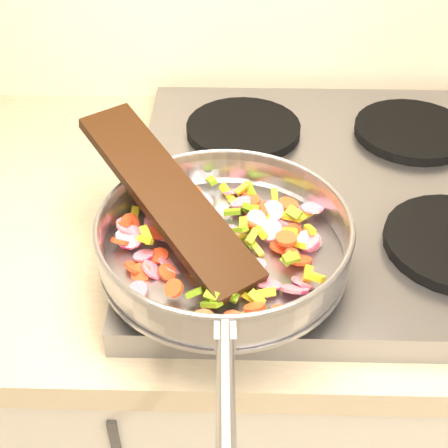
{
  "coord_description": "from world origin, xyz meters",
  "views": [
    {
      "loc": [
        -0.85,
        0.91,
        1.49
      ],
      "look_at": [
        -0.86,
        1.48,
        1.01
      ],
      "focal_mm": 50.0,
      "sensor_mm": 36.0,
      "label": 1
    }
  ],
  "objects": [
    {
      "name": "grate_br",
      "position": [
        -0.56,
        1.81,
        0.95
      ],
      "size": [
        0.19,
        0.19,
        0.02
      ],
      "primitive_type": "cylinder",
      "color": "black",
      "rests_on": "cooktop"
    },
    {
      "name": "grate_bl",
      "position": [
        -0.84,
        1.81,
        0.95
      ],
      "size": [
        0.19,
        0.19,
        0.02
      ],
      "primitive_type": "cylinder",
      "color": "black",
      "rests_on": "cooktop"
    },
    {
      "name": "vegetable_heap",
      "position": [
        -0.87,
        1.49,
        0.97
      ],
      "size": [
        0.28,
        0.28,
        0.05
      ],
      "color": "#FF4620",
      "rests_on": "saute_pan"
    },
    {
      "name": "cooktop",
      "position": [
        -0.7,
        1.67,
        0.92
      ],
      "size": [
        0.6,
        0.6,
        0.04
      ],
      "primitive_type": "cube",
      "color": "#939399",
      "rests_on": "counter_top"
    },
    {
      "name": "wooden_spatula",
      "position": [
        -0.94,
        1.52,
        1.02
      ],
      "size": [
        0.25,
        0.29,
        0.1
      ],
      "primitive_type": "cube",
      "rotation": [
        0.0,
        -0.27,
        2.24
      ],
      "color": "black",
      "rests_on": "saute_pan"
    },
    {
      "name": "grate_fl",
      "position": [
        -0.84,
        1.52,
        0.95
      ],
      "size": [
        0.19,
        0.19,
        0.02
      ],
      "primitive_type": "cylinder",
      "color": "black",
      "rests_on": "cooktop"
    },
    {
      "name": "saute_pan",
      "position": [
        -0.86,
        1.48,
        0.99
      ],
      "size": [
        0.36,
        0.52,
        0.06
      ],
      "rotation": [
        0.0,
        0.0,
        0.03
      ],
      "color": "#9E9EA5",
      "rests_on": "grate_fl"
    }
  ]
}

